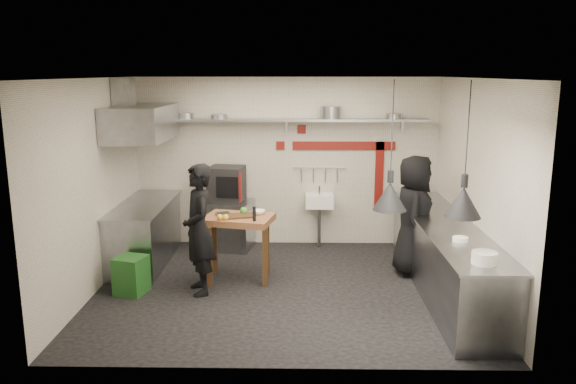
{
  "coord_description": "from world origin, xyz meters",
  "views": [
    {
      "loc": [
        0.18,
        -7.16,
        2.88
      ],
      "look_at": [
        0.06,
        0.3,
        1.28
      ],
      "focal_mm": 35.0,
      "sensor_mm": 36.0,
      "label": 1
    }
  ],
  "objects_px": {
    "prep_table": "(239,248)",
    "chef_right": "(414,215)",
    "oven_stand": "(230,225)",
    "green_bin": "(131,275)",
    "combi_oven": "(227,184)",
    "chef_left": "(199,230)"
  },
  "relations": [
    {
      "from": "green_bin",
      "to": "chef_left",
      "type": "bearing_deg",
      "value": 3.33
    },
    {
      "from": "oven_stand",
      "to": "chef_right",
      "type": "bearing_deg",
      "value": -13.2
    },
    {
      "from": "oven_stand",
      "to": "chef_right",
      "type": "relative_size",
      "value": 0.46
    },
    {
      "from": "combi_oven",
      "to": "chef_right",
      "type": "relative_size",
      "value": 0.33
    },
    {
      "from": "oven_stand",
      "to": "green_bin",
      "type": "distance_m",
      "value": 2.25
    },
    {
      "from": "combi_oven",
      "to": "prep_table",
      "type": "height_order",
      "value": "combi_oven"
    },
    {
      "from": "prep_table",
      "to": "chef_left",
      "type": "bearing_deg",
      "value": -122.13
    },
    {
      "from": "prep_table",
      "to": "chef_left",
      "type": "height_order",
      "value": "chef_left"
    },
    {
      "from": "combi_oven",
      "to": "chef_left",
      "type": "xyz_separation_m",
      "value": [
        -0.14,
        -1.89,
        -0.23
      ]
    },
    {
      "from": "combi_oven",
      "to": "green_bin",
      "type": "relative_size",
      "value": 1.16
    },
    {
      "from": "prep_table",
      "to": "chef_right",
      "type": "height_order",
      "value": "chef_right"
    },
    {
      "from": "oven_stand",
      "to": "chef_left",
      "type": "bearing_deg",
      "value": -86.15
    },
    {
      "from": "chef_right",
      "to": "prep_table",
      "type": "bearing_deg",
      "value": 107.05
    },
    {
      "from": "green_bin",
      "to": "prep_table",
      "type": "xyz_separation_m",
      "value": [
        1.37,
        0.54,
        0.21
      ]
    },
    {
      "from": "prep_table",
      "to": "chef_right",
      "type": "distance_m",
      "value": 2.53
    },
    {
      "from": "oven_stand",
      "to": "green_bin",
      "type": "xyz_separation_m",
      "value": [
        -1.08,
        -1.97,
        -0.15
      ]
    },
    {
      "from": "prep_table",
      "to": "chef_right",
      "type": "xyz_separation_m",
      "value": [
        2.48,
        0.29,
        0.41
      ]
    },
    {
      "from": "oven_stand",
      "to": "chef_right",
      "type": "height_order",
      "value": "chef_right"
    },
    {
      "from": "chef_left",
      "to": "green_bin",
      "type": "bearing_deg",
      "value": -108.2
    },
    {
      "from": "oven_stand",
      "to": "prep_table",
      "type": "distance_m",
      "value": 1.46
    },
    {
      "from": "combi_oven",
      "to": "green_bin",
      "type": "distance_m",
      "value": 2.36
    },
    {
      "from": "oven_stand",
      "to": "combi_oven",
      "type": "bearing_deg",
      "value": -137.61
    }
  ]
}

